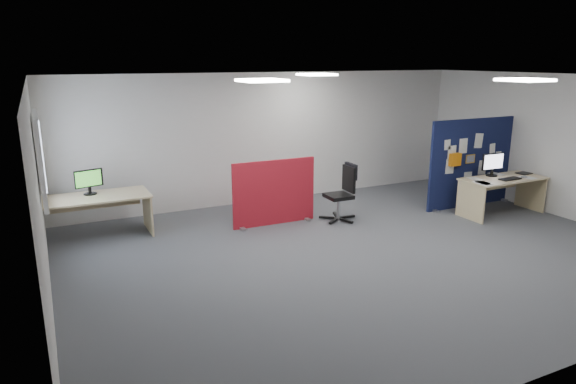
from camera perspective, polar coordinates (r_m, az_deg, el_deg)
name	(u,v)px	position (r m, az deg, el deg)	size (l,w,h in m)	color
floor	(363,252)	(8.26, 8.38, -6.62)	(9.00, 9.00, 0.00)	#4F5257
ceiling	(370,78)	(7.71, 9.14, 12.43)	(9.00, 7.00, 0.02)	white
wall_back	(272,138)	(10.89, -1.79, 6.06)	(9.00, 0.02, 2.70)	silver
wall_left	(40,205)	(6.53, -25.89, -1.28)	(0.02, 7.00, 2.70)	silver
wall_right	(565,147)	(11.05, 28.42, 4.43)	(0.02, 7.00, 2.70)	silver
window	(40,158)	(8.44, -25.80, 3.47)	(0.06, 1.70, 1.30)	white
ceiling_lights	(363,78)	(8.45, 8.39, 12.43)	(4.10, 4.10, 0.04)	white
navy_divider	(472,163)	(11.13, 19.73, 3.05)	(2.19, 0.30, 1.81)	#0E1335
main_desk	(501,186)	(10.84, 22.57, 0.61)	(1.68, 0.75, 0.73)	beige
monitor_main	(493,163)	(10.81, 21.80, 2.97)	(0.52, 0.22, 0.45)	black
keyboard	(510,179)	(10.67, 23.43, 1.35)	(0.45, 0.18, 0.03)	black
mouse	(524,177)	(10.92, 24.76, 1.51)	(0.10, 0.06, 0.03)	gray
paper_tray	(524,173)	(11.34, 24.74, 1.92)	(0.28, 0.22, 0.01)	black
red_divider	(274,193)	(9.36, -1.54, -0.12)	(1.60, 0.30, 1.20)	#A41529
second_desk	(96,205)	(9.29, -20.54, -1.39)	(1.74, 0.87, 0.73)	beige
monitor_second	(89,181)	(9.30, -21.24, 1.16)	(0.47, 0.22, 0.43)	black
office_chair	(344,189)	(9.67, 6.21, 0.35)	(0.67, 0.70, 1.06)	black
desk_papers	(492,180)	(10.51, 21.69, 1.28)	(1.40, 0.83, 0.00)	white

